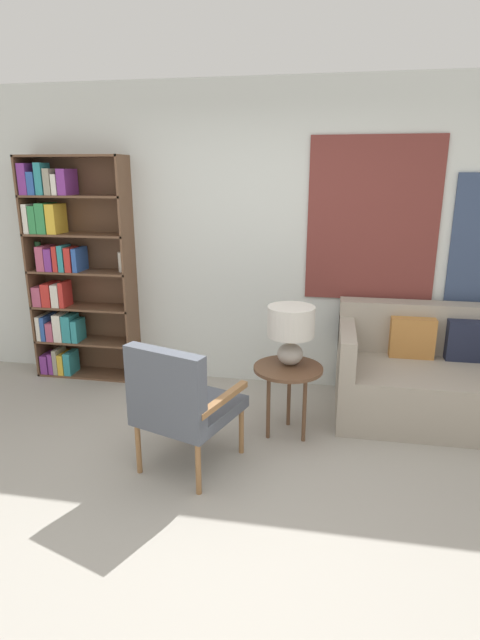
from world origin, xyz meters
TOP-DOWN VIEW (x-y plane):
  - ground_plane at (0.00, 0.00)m, footprint 14.00×14.00m
  - wall_back at (0.07, 2.03)m, footprint 6.40×0.08m
  - bookshelf at (-1.82, 1.85)m, footprint 0.98×0.30m
  - armchair at (-0.29, 0.39)m, footprint 0.73×0.77m
  - couch at (1.55, 1.55)m, footprint 1.65×0.92m
  - side_table at (0.36, 1.01)m, footprint 0.51×0.51m
  - table_lamp at (0.36, 1.06)m, footprint 0.35×0.35m

SIDE VIEW (x-z plane):
  - ground_plane at x=0.00m, z-range 0.00..0.00m
  - couch at x=1.55m, z-range -0.11..0.77m
  - side_table at x=0.36m, z-range 0.22..0.77m
  - armchair at x=-0.29m, z-range 0.07..0.97m
  - table_lamp at x=0.36m, z-range 0.62..1.07m
  - bookshelf at x=-1.82m, z-range 0.01..2.09m
  - wall_back at x=0.07m, z-range 0.01..2.71m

